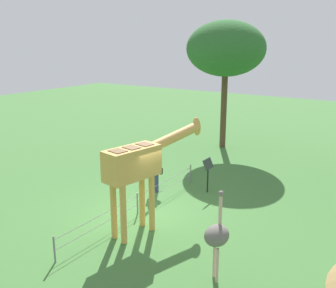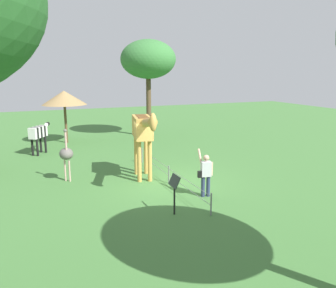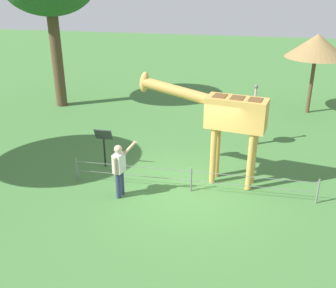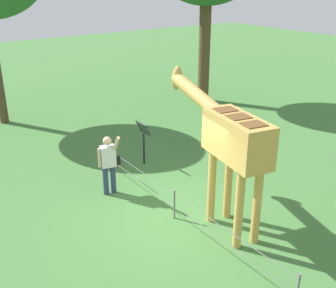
# 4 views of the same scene
# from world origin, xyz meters

# --- Properties ---
(ground_plane) EXTENTS (60.00, 60.00, 0.00)m
(ground_plane) POSITION_xyz_m (0.00, 0.00, 0.00)
(ground_plane) COLOR #427538
(giraffe) EXTENTS (3.90, 1.20, 3.18)m
(giraffe) POSITION_xyz_m (-0.81, -0.61, 2.11)
(giraffe) COLOR gold
(giraffe) RESTS_ON ground_plane
(visitor) EXTENTS (0.67, 0.59, 1.73)m
(visitor) POSITION_xyz_m (1.93, 0.84, 0.90)
(visitor) COLOR navy
(visitor) RESTS_ON ground_plane
(zebra) EXTENTS (1.66, 1.28, 1.66)m
(zebra) POSITION_xyz_m (-7.47, -4.47, 1.16)
(zebra) COLOR black
(zebra) RESTS_ON ground_plane
(ostrich) EXTENTS (0.70, 0.56, 2.25)m
(ostrich) POSITION_xyz_m (-1.87, -3.63, 1.18)
(ostrich) COLOR #CC9E93
(ostrich) RESTS_ON ground_plane
(shade_hut_near) EXTENTS (2.77, 2.77, 3.33)m
(shade_hut_near) POSITION_xyz_m (-10.03, -2.74, 2.88)
(shade_hut_near) COLOR brown
(shade_hut_near) RESTS_ON ground_plane
(tree_west) EXTENTS (3.74, 3.74, 6.63)m
(tree_west) POSITION_xyz_m (-10.03, 2.89, 5.27)
(tree_west) COLOR brown
(tree_west) RESTS_ON ground_plane
(info_sign) EXTENTS (0.56, 0.21, 1.32)m
(info_sign) POSITION_xyz_m (2.98, -0.86, 0.95)
(info_sign) COLOR black
(info_sign) RESTS_ON ground_plane
(wire_fence) EXTENTS (7.05, 0.05, 0.75)m
(wire_fence) POSITION_xyz_m (0.00, 0.20, 0.40)
(wire_fence) COLOR slate
(wire_fence) RESTS_ON ground_plane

